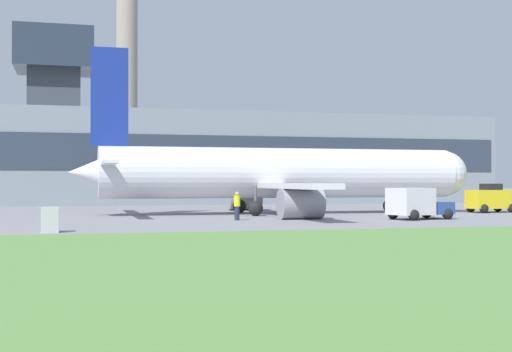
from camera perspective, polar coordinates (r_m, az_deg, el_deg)
name	(u,v)px	position (r m, az deg, el deg)	size (l,w,h in m)	color
ground_plane	(282,214)	(53.29, 2.12, -3.06)	(400.00, 400.00, 0.00)	gray
terminal_building	(199,156)	(81.06, -4.60, 1.64)	(64.65, 14.39, 18.72)	gray
smokestack_left	(127,70)	(111.79, -10.29, 8.31)	(3.74, 3.74, 38.67)	gray
airplane	(276,174)	(53.41, 1.65, 0.15)	(30.89, 27.18, 11.93)	silver
pushback_tug	(491,199)	(59.13, 18.29, -1.79)	(4.00, 2.60, 2.27)	yellow
fuel_truck	(417,204)	(46.69, 12.72, -2.20)	(4.56, 3.34, 2.02)	#2D4C93
ground_crew_person	(237,206)	(44.68, -1.53, -2.39)	(0.56, 0.56, 1.79)	#23283D
traffic_cone_near_nose	(437,210)	(54.90, 14.28, -2.65)	(0.55, 0.55, 0.67)	black
traffic_cone_wingtip	(428,213)	(50.09, 13.62, -2.86)	(0.64, 0.64, 0.68)	black
utility_cabinet	(50,220)	(35.21, -16.16, -3.38)	(0.82, 0.84, 1.21)	#B2B7B2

